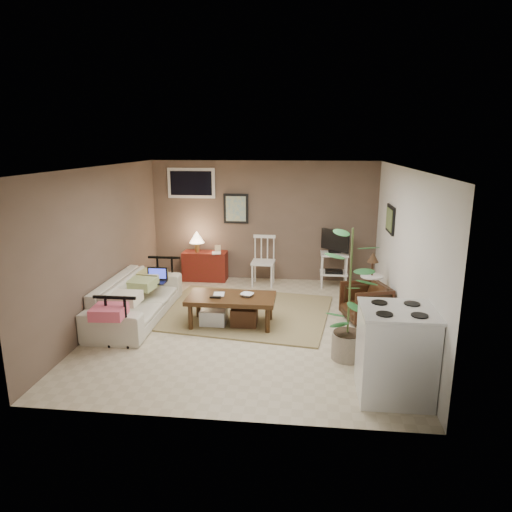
# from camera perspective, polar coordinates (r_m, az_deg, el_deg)

# --- Properties ---
(floor) EXTENTS (5.00, 5.00, 0.00)m
(floor) POSITION_cam_1_polar(r_m,az_deg,el_deg) (7.13, -1.02, -8.61)
(floor) COLOR #C1B293
(floor) RESTS_ON ground
(art_back) EXTENTS (0.50, 0.03, 0.60)m
(art_back) POSITION_cam_1_polar(r_m,az_deg,el_deg) (9.20, -2.52, 5.93)
(art_back) COLOR black
(art_right) EXTENTS (0.03, 0.60, 0.45)m
(art_right) POSITION_cam_1_polar(r_m,az_deg,el_deg) (7.80, 16.44, 4.42)
(art_right) COLOR black
(window) EXTENTS (0.96, 0.03, 0.60)m
(window) POSITION_cam_1_polar(r_m,az_deg,el_deg) (9.32, -8.10, 9.01)
(window) COLOR silver
(rug) EXTENTS (3.02, 2.55, 0.03)m
(rug) POSITION_cam_1_polar(r_m,az_deg,el_deg) (7.62, -1.62, -6.97)
(rug) COLOR #9B895A
(rug) RESTS_ON floor
(coffee_table) EXTENTS (1.33, 0.69, 0.50)m
(coffee_table) POSITION_cam_1_polar(r_m,az_deg,el_deg) (7.02, -3.18, -6.55)
(coffee_table) COLOR #3D2410
(coffee_table) RESTS_ON floor
(sofa) EXTENTS (0.65, 2.24, 0.87)m
(sofa) POSITION_cam_1_polar(r_m,az_deg,el_deg) (7.50, -14.76, -4.38)
(sofa) COLOR beige
(sofa) RESTS_ON floor
(sofa_pillows) EXTENTS (0.43, 2.13, 0.15)m
(sofa_pillows) POSITION_cam_1_polar(r_m,az_deg,el_deg) (7.22, -15.13, -4.28)
(sofa_pillows) COLOR beige
(sofa_pillows) RESTS_ON sofa
(sofa_end_rails) EXTENTS (0.60, 2.23, 0.75)m
(sofa_end_rails) POSITION_cam_1_polar(r_m,az_deg,el_deg) (7.47, -13.81, -4.88)
(sofa_end_rails) COLOR black
(sofa_end_rails) RESTS_ON floor
(laptop) EXTENTS (0.34, 0.25, 0.23)m
(laptop) POSITION_cam_1_polar(r_m,az_deg,el_deg) (7.73, -12.33, -2.67)
(laptop) COLOR black
(laptop) RESTS_ON sofa
(red_console) EXTENTS (0.88, 0.39, 1.02)m
(red_console) POSITION_cam_1_polar(r_m,az_deg,el_deg) (9.34, -6.47, -0.89)
(red_console) COLOR maroon
(red_console) RESTS_ON floor
(spindle_chair) EXTENTS (0.45, 0.45, 0.97)m
(spindle_chair) POSITION_cam_1_polar(r_m,az_deg,el_deg) (8.96, 0.91, -0.78)
(spindle_chair) COLOR silver
(spindle_chair) RESTS_ON floor
(tv_stand) EXTENTS (0.52, 0.50, 1.12)m
(tv_stand) POSITION_cam_1_polar(r_m,az_deg,el_deg) (8.95, 9.76, -0.10)
(tv_stand) COLOR silver
(tv_stand) RESTS_ON floor
(side_table) EXTENTS (0.37, 0.37, 1.00)m
(side_table) POSITION_cam_1_polar(r_m,az_deg,el_deg) (7.80, 14.30, -2.25)
(side_table) COLOR silver
(side_table) RESTS_ON floor
(armchair) EXTENTS (0.76, 0.79, 0.66)m
(armchair) POSITION_cam_1_polar(r_m,az_deg,el_deg) (7.39, 13.53, -5.47)
(armchair) COLOR #32180E
(armchair) RESTS_ON floor
(potted_plant) EXTENTS (0.44, 0.44, 1.76)m
(potted_plant) POSITION_cam_1_polar(r_m,az_deg,el_deg) (5.87, 11.64, -4.21)
(potted_plant) COLOR gray
(potted_plant) RESTS_ON floor
(stove) EXTENTS (0.79, 0.73, 1.03)m
(stove) POSITION_cam_1_polar(r_m,az_deg,el_deg) (5.31, 17.00, -11.51)
(stove) COLOR white
(stove) RESTS_ON floor
(bowl) EXTENTS (0.20, 0.10, 0.19)m
(bowl) POSITION_cam_1_polar(r_m,az_deg,el_deg) (6.91, -1.12, -4.31)
(bowl) COLOR #3D2410
(bowl) RESTS_ON coffee_table
(book_table) EXTENTS (0.16, 0.03, 0.22)m
(book_table) POSITION_cam_1_polar(r_m,az_deg,el_deg) (6.98, -5.35, -4.02)
(book_table) COLOR #3D2410
(book_table) RESTS_ON coffee_table
(book_console) EXTENTS (0.17, 0.05, 0.23)m
(book_console) POSITION_cam_1_polar(r_m,az_deg,el_deg) (9.09, -5.53, 1.00)
(book_console) COLOR #3D2410
(book_console) RESTS_ON red_console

